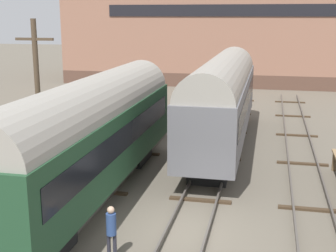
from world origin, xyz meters
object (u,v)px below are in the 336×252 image
at_px(person_worker, 111,228).
at_px(utility_pole, 38,98).
at_px(train_car_grey, 223,96).
at_px(train_car_green, 92,131).

height_order(person_worker, utility_pole, utility_pole).
bearing_deg(person_worker, train_car_grey, 81.53).
xyz_separation_m(person_worker, utility_pole, (-5.63, 6.43, 2.78)).
xyz_separation_m(train_car_green, utility_pole, (-3.20, 1.60, 0.95)).
xyz_separation_m(train_car_grey, person_worker, (-2.04, -13.68, -1.96)).
relative_size(train_car_grey, person_worker, 9.26).
height_order(train_car_green, person_worker, train_car_green).
bearing_deg(train_car_grey, train_car_green, -116.78).
height_order(train_car_grey, person_worker, train_car_grey).
relative_size(person_worker, utility_pole, 0.24).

